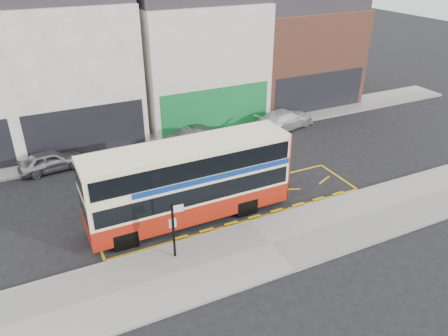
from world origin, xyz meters
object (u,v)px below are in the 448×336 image
car_silver (51,161)px  car_white (285,119)px  double_decker_bus (190,181)px  street_tree_right (216,76)px  car_grey (202,138)px  bus_stop_post (174,225)px

car_silver → car_white: size_ratio=0.77×
car_silver → car_white: (16.23, -0.48, 0.07)m
double_decker_bus → car_silver: double_decker_bus is taller
double_decker_bus → street_tree_right: street_tree_right is taller
car_grey → car_white: size_ratio=0.96×
car_grey → street_tree_right: (2.65, 3.40, 2.98)m
bus_stop_post → car_white: bus_stop_post is taller
bus_stop_post → car_grey: bus_stop_post is taller
street_tree_right → car_silver: bearing=-169.2°
double_decker_bus → car_grey: 8.24m
street_tree_right → car_white: bearing=-33.1°
double_decker_bus → car_white: (10.58, 7.87, -1.40)m
double_decker_bus → car_silver: 10.18m
double_decker_bus → car_grey: (3.71, 7.23, -1.34)m
car_grey → car_white: bearing=-90.3°
bus_stop_post → street_tree_right: size_ratio=0.48×
car_white → street_tree_right: 5.89m
car_grey → street_tree_right: bearing=-43.6°
double_decker_bus → street_tree_right: (6.36, 10.63, 1.64)m
double_decker_bus → car_white: double_decker_bus is taller
car_silver → street_tree_right: bearing=-85.2°
double_decker_bus → car_silver: (-5.64, 8.35, -1.47)m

